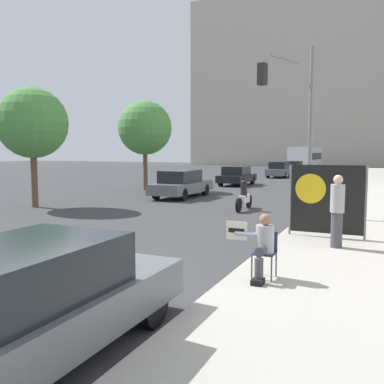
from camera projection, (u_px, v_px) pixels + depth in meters
name	position (u px, v px, depth m)	size (l,w,h in m)	color
ground_plane	(76.00, 294.00, 7.52)	(160.00, 160.00, 0.00)	#38383A
sidewalk_curb	(368.00, 205.00, 19.40)	(4.22, 90.00, 0.14)	#A8A399
building_backdrop_far	(342.00, 80.00, 73.51)	(52.00, 12.00, 29.38)	#BCB2A3
seated_protester	(263.00, 244.00, 7.92)	(0.94, 0.77, 1.22)	#474C56
jogger_on_sidewalk	(337.00, 210.00, 10.49)	(0.34, 0.34, 1.80)	#424247
protest_banner	(326.00, 199.00, 11.78)	(2.07, 0.06, 1.99)	slate
traffic_light_pole	(292.00, 106.00, 15.84)	(2.26, 2.03, 6.08)	slate
parked_car_curbside	(34.00, 301.00, 5.12)	(1.85, 4.36, 1.45)	#565B60
car_on_road_nearest	(181.00, 184.00, 23.19)	(1.79, 4.76, 1.48)	#565B60
car_on_road_midblock	(237.00, 176.00, 31.43)	(1.81, 4.27, 1.40)	black
car_on_road_distant	(279.00, 170.00, 40.74)	(1.75, 4.28, 1.50)	#565B60
car_on_road_far_lane	(294.00, 168.00, 46.32)	(1.74, 4.31, 1.44)	white
city_bus_on_road	(306.00, 157.00, 54.08)	(2.57, 10.57, 3.02)	silver
motorcycle_on_road	(244.00, 197.00, 18.14)	(0.28, 2.08, 1.30)	silver
street_tree_near_curb	(32.00, 123.00, 18.87)	(3.11, 3.11, 5.31)	brown
street_tree_midblock	(145.00, 128.00, 27.12)	(3.41, 3.41, 5.69)	brown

